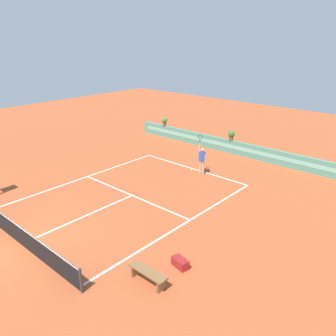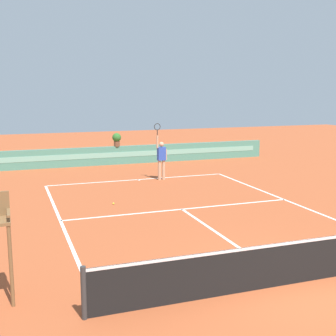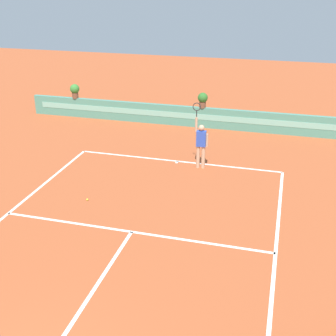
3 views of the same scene
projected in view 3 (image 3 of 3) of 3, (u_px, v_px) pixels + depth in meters
The scene contains 7 objects.
ground_plane at pixel (127, 239), 12.48m from camera, with size 60.00×60.00×0.00m, color #A84C28.
court_lines at pixel (135, 226), 13.11m from camera, with size 8.32×11.94×0.01m.
back_wall_barrier at pixel (200, 117), 21.44m from camera, with size 18.00×0.21×1.00m.
tennis_player at pixel (201, 142), 16.67m from camera, with size 0.62×0.24×2.58m.
tennis_ball_near_baseline at pixel (87, 200), 14.60m from camera, with size 0.07×0.07×0.07m, color #CCE033.
potted_plant_centre at pixel (203, 99), 21.05m from camera, with size 0.48×0.48×0.72m.
potted_plant_far_left at pixel (75, 90), 22.67m from camera, with size 0.48×0.48×0.72m.
Camera 3 is at (3.93, -3.91, 6.89)m, focal length 47.00 mm.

